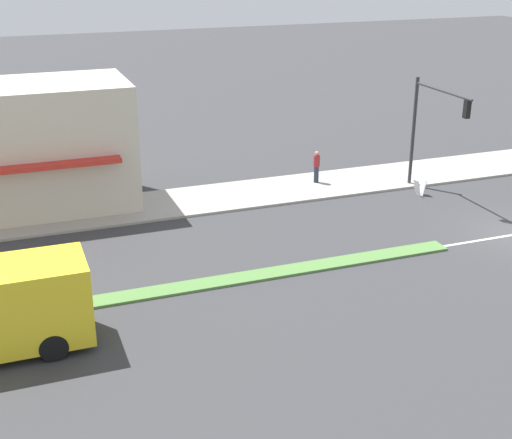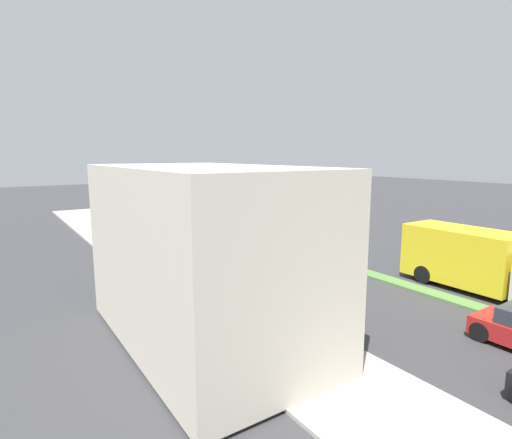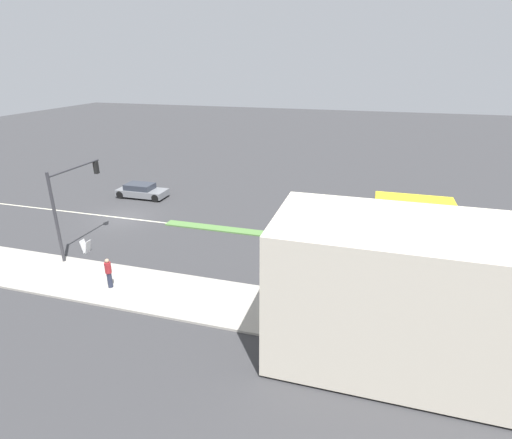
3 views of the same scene
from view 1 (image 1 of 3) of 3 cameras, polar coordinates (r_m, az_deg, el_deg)
The scene contains 6 objects.
ground_plane at distance 26.38m, azimuth -11.57°, elevation -6.39°, with size 160.00×160.00×0.00m, color #38383A.
sidewalk_right at distance 34.51m, azimuth -14.86°, elevation 0.26°, with size 4.00×73.00×0.12m, color #A8A399.
building_corner_store at distance 35.25m, azimuth -17.76°, elevation 5.57°, with size 5.92×9.51×5.92m.
traffic_signal_main at distance 36.49m, azimuth 13.80°, elevation 7.83°, with size 4.59×0.34×5.60m.
pedestrian at distance 37.76m, azimuth 4.86°, elevation 4.29°, with size 0.34×0.34×1.70m.
warning_aframe_sign at distance 37.09m, azimuth 12.96°, elevation 2.52°, with size 0.45×0.53×0.84m.
Camera 1 is at (-23.22, 20.98, 12.16)m, focal length 50.00 mm.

